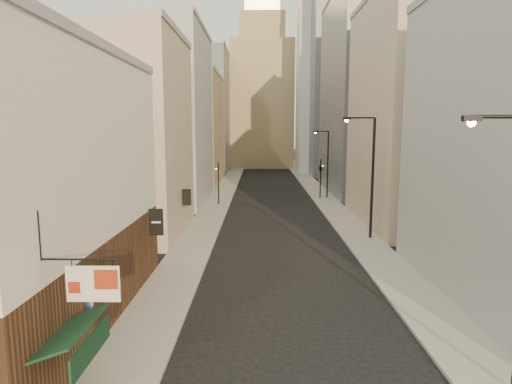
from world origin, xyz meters
name	(u,v)px	position (x,y,z in m)	size (l,w,h in m)	color
sidewalk_left	(227,187)	(-6.50, 55.00, 0.07)	(3.00, 140.00, 0.15)	gray
sidewalk_right	(313,187)	(6.50, 55.00, 0.07)	(3.00, 140.00, 0.15)	gray
near_building_left	(40,192)	(-10.99, 9.00, 6.02)	(8.30, 23.04, 12.30)	brown
left_bldg_beige	(132,138)	(-12.00, 26.00, 8.00)	(8.00, 12.00, 16.00)	#BDAB94
left_bldg_grey	(171,118)	(-12.00, 42.00, 10.00)	(8.00, 16.00, 20.00)	#9A9B9F
left_bldg_tan	(195,130)	(-12.00, 60.00, 8.50)	(8.00, 18.00, 17.00)	#8D7A5A
left_bldg_wingrid	(209,113)	(-12.00, 80.00, 12.00)	(8.00, 20.00, 24.00)	gray
right_bldg_beige	(411,114)	(12.00, 30.00, 10.00)	(8.00, 16.00, 20.00)	#BDAB94
right_bldg_wingrid	(360,97)	(12.00, 50.00, 13.00)	(8.00, 20.00, 26.00)	gray
highrise	(360,42)	(18.00, 78.00, 25.66)	(21.00, 23.00, 51.20)	gray
clock_tower	(262,90)	(-1.00, 92.00, 17.63)	(14.00, 14.00, 44.90)	#8D7A5A
white_tower	(318,79)	(10.00, 78.00, 18.61)	(8.00, 8.00, 41.50)	silver
streetlamp_mid	(370,171)	(7.00, 24.16, 5.49)	(2.52, 0.49, 9.61)	black
streetlamp_far	(326,160)	(6.74, 44.19, 4.85)	(2.09, 1.03, 8.49)	black
traffic_light_left	(218,175)	(-6.28, 39.49, 3.46)	(0.56, 0.46, 5.00)	black
traffic_light_right	(321,168)	(6.03, 43.88, 3.86)	(0.65, 0.65, 5.00)	black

